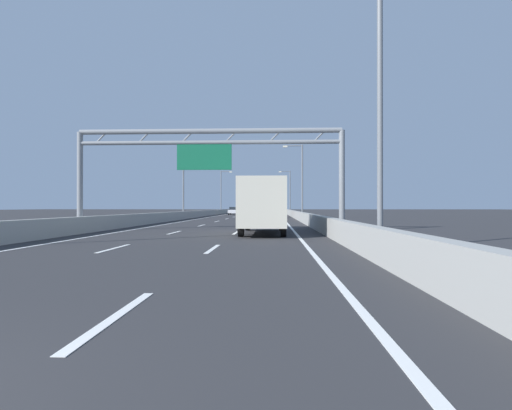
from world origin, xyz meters
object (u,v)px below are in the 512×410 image
at_px(orange_car, 273,209).
at_px(streetlamp_left_far, 222,189).
at_px(streetlamp_left_distant, 237,194).
at_px(red_car, 270,212).
at_px(streetlamp_right_near, 373,96).
at_px(streetlamp_right_far, 289,189).
at_px(green_car, 272,210).
at_px(sign_gantry, 209,153).
at_px(box_truck, 263,204).
at_px(white_car, 234,211).
at_px(black_car, 253,210).
at_px(streetlamp_left_mid, 185,177).
at_px(yellow_car, 257,210).
at_px(streetlamp_right_mid, 300,176).
at_px(streetlamp_right_distant, 284,194).

bearing_deg(orange_car, streetlamp_left_far, -103.18).
height_order(streetlamp_left_distant, red_car, streetlamp_left_distant).
bearing_deg(orange_car, streetlamp_right_near, -88.29).
distance_m(streetlamp_left_far, streetlamp_right_far, 14.93).
xyz_separation_m(streetlamp_right_near, green_car, (-3.85, 76.32, -4.66)).
height_order(sign_gantry, box_truck, sign_gantry).
distance_m(streetlamp_right_near, white_car, 63.72).
bearing_deg(white_car, black_car, 2.01).
bearing_deg(streetlamp_left_distant, streetlamp_left_mid, -90.00).
distance_m(red_car, yellow_car, 51.20).
bearing_deg(orange_car, red_car, -90.15).
relative_size(streetlamp_right_mid, green_car, 2.30).
relative_size(streetlamp_right_distant, yellow_car, 2.10).
bearing_deg(streetlamp_left_mid, green_car, 73.88).
relative_size(streetlamp_left_far, streetlamp_right_far, 1.00).
bearing_deg(streetlamp_right_mid, red_car, 133.71).
xyz_separation_m(sign_gantry, red_car, (3.60, 31.40, -4.09)).
xyz_separation_m(streetlamp_right_near, orange_car, (-3.69, 123.92, -4.63)).
xyz_separation_m(streetlamp_right_distant, white_car, (-10.99, -51.34, -4.65)).
distance_m(yellow_car, orange_car, 31.06).
distance_m(streetlamp_right_near, black_car, 63.32).
bearing_deg(red_car, streetlamp_left_far, 108.02).
distance_m(streetlamp_right_near, streetlamp_right_distant, 113.93).
relative_size(sign_gantry, streetlamp_right_near, 1.76).
distance_m(streetlamp_left_distant, orange_car, 15.74).
distance_m(white_car, box_truck, 54.61).
xyz_separation_m(streetlamp_right_mid, streetlamp_right_distant, (0.00, 75.95, 0.00)).
relative_size(red_car, green_car, 1.06).
xyz_separation_m(streetlamp_left_distant, white_car, (3.94, -51.34, -4.65)).
bearing_deg(streetlamp_left_mid, sign_gantry, -74.79).
height_order(streetlamp_right_far, red_car, streetlamp_right_far).
bearing_deg(orange_car, green_car, -90.19).
xyz_separation_m(streetlamp_right_near, white_car, (-10.99, 62.59, -4.65)).
relative_size(streetlamp_right_near, orange_car, 2.12).
height_order(streetlamp_left_mid, green_car, streetlamp_left_mid).
bearing_deg(streetlamp_right_mid, black_car, 106.59).
bearing_deg(streetlamp_right_far, streetlamp_right_mid, -90.00).
bearing_deg(streetlamp_right_mid, streetlamp_left_distant, 101.12).
height_order(white_car, orange_car, orange_car).
relative_size(streetlamp_right_near, white_car, 2.06).
height_order(sign_gantry, streetlamp_left_distant, streetlamp_left_distant).
xyz_separation_m(sign_gantry, black_car, (0.13, 52.06, -4.07)).
distance_m(orange_car, green_car, 47.61).
bearing_deg(streetlamp_right_mid, streetlamp_right_far, 90.00).
bearing_deg(box_truck, orange_car, 89.82).
distance_m(streetlamp_right_far, white_car, 17.92).
height_order(sign_gantry, streetlamp_right_near, streetlamp_right_near).
height_order(sign_gantry, streetlamp_left_mid, streetlamp_left_mid).
bearing_deg(streetlamp_left_mid, box_truck, -69.79).
relative_size(streetlamp_left_distant, white_car, 2.06).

